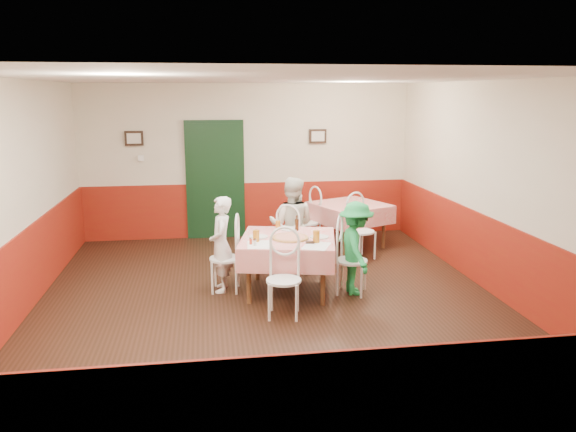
{
  "coord_description": "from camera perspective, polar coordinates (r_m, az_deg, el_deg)",
  "views": [
    {
      "loc": [
        -0.78,
        -6.77,
        2.64
      ],
      "look_at": [
        0.28,
        0.36,
        1.05
      ],
      "focal_mm": 35.0,
      "sensor_mm": 36.0,
      "label": 1
    }
  ],
  "objects": [
    {
      "name": "floor",
      "position": [
        7.31,
        -1.78,
        -8.73
      ],
      "size": [
        7.0,
        7.0,
        0.0
      ],
      "primitive_type": "plane",
      "color": "black",
      "rests_on": "ground"
    },
    {
      "name": "ceiling",
      "position": [
        6.82,
        -1.95,
        13.78
      ],
      "size": [
        7.0,
        7.0,
        0.0
      ],
      "primitive_type": "plane",
      "color": "white",
      "rests_on": "back_wall"
    },
    {
      "name": "back_wall",
      "position": [
        10.38,
        -4.12,
        5.55
      ],
      "size": [
        6.0,
        0.1,
        2.8
      ],
      "primitive_type": "cube",
      "color": "beige",
      "rests_on": "ground"
    },
    {
      "name": "front_wall",
      "position": [
        3.59,
        4.72,
        -7.85
      ],
      "size": [
        6.0,
        0.1,
        2.8
      ],
      "primitive_type": "cube",
      "color": "beige",
      "rests_on": "ground"
    },
    {
      "name": "left_wall",
      "position": [
        7.23,
        -26.2,
        1.28
      ],
      "size": [
        0.1,
        7.0,
        2.8
      ],
      "primitive_type": "cube",
      "color": "beige",
      "rests_on": "ground"
    },
    {
      "name": "right_wall",
      "position": [
        7.86,
        20.45,
        2.57
      ],
      "size": [
        0.1,
        7.0,
        2.8
      ],
      "primitive_type": "cube",
      "color": "beige",
      "rests_on": "ground"
    },
    {
      "name": "wainscot_back",
      "position": [
        10.51,
        -4.04,
        0.66
      ],
      "size": [
        6.0,
        0.03,
        1.0
      ],
      "primitive_type": "cube",
      "color": "maroon",
      "rests_on": "ground"
    },
    {
      "name": "wainscot_front",
      "position": [
        4.0,
        4.43,
        -19.96
      ],
      "size": [
        6.0,
        0.03,
        1.0
      ],
      "primitive_type": "cube",
      "color": "maroon",
      "rests_on": "ground"
    },
    {
      "name": "wainscot_left",
      "position": [
        7.43,
        -25.43,
        -5.53
      ],
      "size": [
        0.03,
        7.0,
        1.0
      ],
      "primitive_type": "cube",
      "color": "maroon",
      "rests_on": "ground"
    },
    {
      "name": "wainscot_right",
      "position": [
        8.04,
        19.87,
        -3.76
      ],
      "size": [
        0.03,
        7.0,
        1.0
      ],
      "primitive_type": "cube",
      "color": "maroon",
      "rests_on": "ground"
    },
    {
      "name": "door",
      "position": [
        10.35,
        -7.39,
        3.5
      ],
      "size": [
        0.96,
        0.06,
        2.1
      ],
      "primitive_type": "cube",
      "color": "black",
      "rests_on": "ground"
    },
    {
      "name": "picture_left",
      "position": [
        10.32,
        -15.38,
        7.62
      ],
      "size": [
        0.32,
        0.03,
        0.26
      ],
      "primitive_type": "cube",
      "color": "black",
      "rests_on": "back_wall"
    },
    {
      "name": "picture_right",
      "position": [
        10.46,
        3.05,
        8.1
      ],
      "size": [
        0.32,
        0.03,
        0.26
      ],
      "primitive_type": "cube",
      "color": "black",
      "rests_on": "back_wall"
    },
    {
      "name": "thermostat",
      "position": [
        10.34,
        -14.71,
        5.71
      ],
      "size": [
        0.1,
        0.03,
        0.1
      ],
      "primitive_type": "cube",
      "color": "white",
      "rests_on": "back_wall"
    },
    {
      "name": "main_table",
      "position": [
        7.55,
        0.0,
        -5.01
      ],
      "size": [
        1.45,
        1.45,
        0.77
      ],
      "primitive_type": "cube",
      "rotation": [
        0.0,
        0.0,
        -0.21
      ],
      "color": "red",
      "rests_on": "ground"
    },
    {
      "name": "second_table",
      "position": [
        9.83,
        6.25,
        -0.95
      ],
      "size": [
        1.47,
        1.47,
        0.77
      ],
      "primitive_type": "cube",
      "rotation": [
        0.0,
        0.0,
        0.41
      ],
      "color": "red",
      "rests_on": "ground"
    },
    {
      "name": "chair_left",
      "position": [
        7.63,
        -6.4,
        -4.32
      ],
      "size": [
        0.48,
        0.48,
        0.9
      ],
      "primitive_type": null,
      "rotation": [
        0.0,
        0.0,
        -1.73
      ],
      "color": "white",
      "rests_on": "ground"
    },
    {
      "name": "chair_right",
      "position": [
        7.53,
        6.49,
        -4.55
      ],
      "size": [
        0.56,
        0.56,
        0.9
      ],
      "primitive_type": null,
      "rotation": [
        0.0,
        0.0,
        1.15
      ],
      "color": "white",
      "rests_on": "ground"
    },
    {
      "name": "chair_far",
      "position": [
        8.35,
        0.35,
        -2.77
      ],
      "size": [
        0.56,
        0.56,
        0.9
      ],
      "primitive_type": null,
      "rotation": [
        0.0,
        0.0,
        2.69
      ],
      "color": "white",
      "rests_on": "ground"
    },
    {
      "name": "chair_near",
      "position": [
        6.72,
        -0.44,
        -6.57
      ],
      "size": [
        0.5,
        0.5,
        0.9
      ],
      "primitive_type": null,
      "rotation": [
        0.0,
        0.0,
        -0.21
      ],
      "color": "white",
      "rests_on": "ground"
    },
    {
      "name": "chair_second_a",
      "position": [
        9.65,
        1.95,
        -0.67
      ],
      "size": [
        0.55,
        0.55,
        0.9
      ],
      "primitive_type": null,
      "rotation": [
        0.0,
        0.0,
        -1.16
      ],
      "color": "white",
      "rests_on": "ground"
    },
    {
      "name": "chair_second_b",
      "position": [
        9.11,
        7.45,
        -1.57
      ],
      "size": [
        0.55,
        0.55,
        0.9
      ],
      "primitive_type": null,
      "rotation": [
        0.0,
        0.0,
        0.41
      ],
      "color": "white",
      "rests_on": "ground"
    },
    {
      "name": "pizza",
      "position": [
        7.37,
        0.23,
        -2.21
      ],
      "size": [
        0.56,
        0.56,
        0.03
      ],
      "primitive_type": "cylinder",
      "rotation": [
        0.0,
        0.0,
        -0.21
      ],
      "color": "#B74723",
      "rests_on": "main_table"
    },
    {
      "name": "plate_left",
      "position": [
        7.46,
        -3.0,
        -2.11
      ],
      "size": [
        0.3,
        0.3,
        0.01
      ],
      "primitive_type": "cylinder",
      "rotation": [
        0.0,
        0.0,
        -0.21
      ],
      "color": "white",
      "rests_on": "main_table"
    },
    {
      "name": "plate_right",
      "position": [
        7.45,
        3.2,
        -2.12
      ],
      "size": [
        0.3,
        0.3,
        0.01
      ],
      "primitive_type": "cylinder",
      "rotation": [
        0.0,
        0.0,
        -0.21
      ],
      "color": "white",
      "rests_on": "main_table"
    },
    {
      "name": "plate_far",
      "position": [
        7.86,
        0.13,
        -1.33
      ],
      "size": [
        0.3,
        0.3,
        0.01
      ],
      "primitive_type": "cylinder",
      "rotation": [
        0.0,
        0.0,
        -0.21
      ],
      "color": "white",
      "rests_on": "main_table"
    },
    {
      "name": "glass_a",
      "position": [
        7.22,
        -3.26,
        -2.04
      ],
      "size": [
        0.1,
        0.1,
        0.15
      ],
      "primitive_type": "cylinder",
      "rotation": [
        0.0,
        0.0,
        -0.21
      ],
      "color": "#BF7219",
      "rests_on": "main_table"
    },
    {
      "name": "glass_b",
      "position": [
        7.18,
        2.89,
        -2.1
      ],
      "size": [
        0.1,
        0.1,
        0.16
      ],
      "primitive_type": "cylinder",
      "rotation": [
        0.0,
        0.0,
        -0.21
      ],
      "color": "#BF7219",
      "rests_on": "main_table"
    },
    {
      "name": "glass_c",
      "position": [
        7.85,
        -1.02,
        -0.94
      ],
      "size": [
        0.08,
        0.08,
        0.12
      ],
      "primitive_type": "cylinder",
      "rotation": [
        0.0,
        0.0,
        -0.21
      ],
      "color": "#BF7219",
      "rests_on": "main_table"
    },
    {
      "name": "beer_bottle",
      "position": [
        7.8,
        0.91,
        -0.77
      ],
      "size": [
        0.06,
        0.06,
        0.19
      ],
      "primitive_type": "cylinder",
      "rotation": [
        0.0,
        0.0,
        -0.21
      ],
      "color": "#381C0A",
      "rests_on": "main_table"
    },
    {
      "name": "shaker_a",
      "position": [
        7.05,
        -3.37,
        -2.68
      ],
      "size": [
        0.04,
        0.04,
        0.09
      ],
      "primitive_type": "cylinder",
      "rotation": [
        0.0,
        0.0,
        -0.21
      ],
      "color": "silver",
      "rests_on": "main_table"
    },
    {
      "name": "shaker_b",
      "position": [
        7.04,
        -3.39,
        -2.7
      ],
      "size": [
        0.04,
        0.04,
        0.09
      ],
      "primitive_type": "cylinder",
      "rotation": [
        0.0,
        0.0,
        -0.21
      ],
      "color": "silver",
      "rests_on": "main_table"
    },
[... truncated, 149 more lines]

